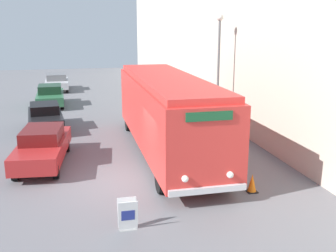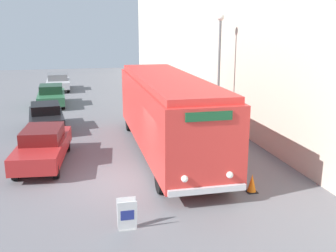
{
  "view_description": "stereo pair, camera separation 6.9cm",
  "coord_description": "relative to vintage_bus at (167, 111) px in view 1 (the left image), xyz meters",
  "views": [
    {
      "loc": [
        -1.42,
        -13.4,
        5.54
      ],
      "look_at": [
        1.75,
        0.16,
        1.96
      ],
      "focal_mm": 42.0,
      "sensor_mm": 36.0,
      "label": 1
    },
    {
      "loc": [
        -1.35,
        -13.42,
        5.54
      ],
      "look_at": [
        1.75,
        0.16,
        1.96
      ],
      "focal_mm": 42.0,
      "sensor_mm": 36.0,
      "label": 2
    }
  ],
  "objects": [
    {
      "name": "building_wall_right",
      "position": [
        4.63,
        7.04,
        2.54
      ],
      "size": [
        0.3,
        60.0,
        8.91
      ],
      "color": "beige",
      "rests_on": "ground_plane"
    },
    {
      "name": "parked_car_far",
      "position": [
        -5.64,
        12.18,
        -1.18
      ],
      "size": [
        1.95,
        4.39,
        1.47
      ],
      "rotation": [
        0.0,
        0.0,
        0.03
      ],
      "color": "black",
      "rests_on": "ground_plane"
    },
    {
      "name": "streetlamp",
      "position": [
        3.51,
        3.18,
        2.08
      ],
      "size": [
        0.36,
        0.36,
        6.12
      ],
      "color": "#595E60",
      "rests_on": "ground_plane"
    },
    {
      "name": "ground_plane",
      "position": [
        -2.35,
        -2.96,
        -1.92
      ],
      "size": [
        80.0,
        80.0,
        0.0
      ],
      "primitive_type": "plane",
      "color": "slate"
    },
    {
      "name": "sign_board",
      "position": [
        -2.6,
        -6.44,
        -1.48
      ],
      "size": [
        0.54,
        0.34,
        0.9
      ],
      "color": "gray",
      "rests_on": "ground_plane"
    },
    {
      "name": "parked_car_near",
      "position": [
        -5.27,
        -0.28,
        -1.15
      ],
      "size": [
        2.21,
        4.89,
        1.5
      ],
      "rotation": [
        0.0,
        0.0,
        -0.1
      ],
      "color": "black",
      "rests_on": "ground_plane"
    },
    {
      "name": "vintage_bus",
      "position": [
        0.0,
        0.0,
        0.0
      ],
      "size": [
        2.65,
        11.36,
        3.42
      ],
      "color": "black",
      "rests_on": "ground_plane"
    },
    {
      "name": "traffic_cone",
      "position": [
        1.87,
        -4.86,
        -1.6
      ],
      "size": [
        0.36,
        0.36,
        0.64
      ],
      "color": "black",
      "rests_on": "ground_plane"
    },
    {
      "name": "parked_car_mid",
      "position": [
        -5.54,
        5.4,
        -1.19
      ],
      "size": [
        2.14,
        4.33,
        1.43
      ],
      "rotation": [
        0.0,
        0.0,
        0.1
      ],
      "color": "black",
      "rests_on": "ground_plane"
    },
    {
      "name": "parked_car_distant",
      "position": [
        -5.46,
        19.11,
        -1.18
      ],
      "size": [
        2.02,
        4.29,
        1.43
      ],
      "rotation": [
        0.0,
        0.0,
        0.03
      ],
      "color": "black",
      "rests_on": "ground_plane"
    }
  ]
}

